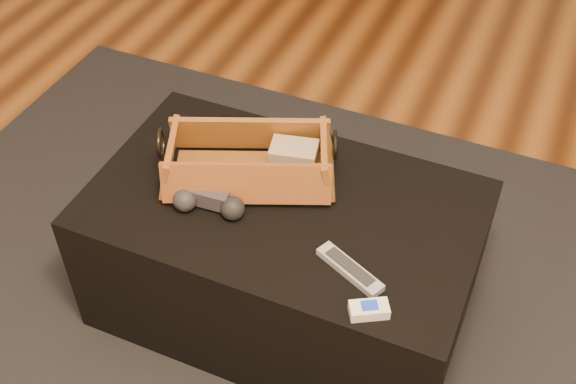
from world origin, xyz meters
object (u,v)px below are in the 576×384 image
at_px(ottoman, 284,256).
at_px(game_controller, 210,200).
at_px(wicker_basket, 249,163).
at_px(tv_remote, 240,174).
at_px(cream_gadget, 369,310).
at_px(silver_remote, 350,269).

height_order(ottoman, game_controller, game_controller).
bearing_deg(wicker_basket, game_controller, -105.30).
relative_size(tv_remote, wicker_basket, 0.47).
distance_m(tv_remote, wicker_basket, 0.04).
relative_size(wicker_basket, game_controller, 2.54).
distance_m(tv_remote, cream_gadget, 0.52).
height_order(tv_remote, silver_remote, tv_remote).
height_order(wicker_basket, silver_remote, wicker_basket).
bearing_deg(game_controller, ottoman, 31.17).
height_order(tv_remote, cream_gadget, tv_remote).
distance_m(ottoman, wicker_basket, 0.29).
bearing_deg(game_controller, tv_remote, 78.19).
relative_size(game_controller, silver_remote, 1.05).
relative_size(tv_remote, silver_remote, 1.27).
distance_m(wicker_basket, cream_gadget, 0.52).
xyz_separation_m(game_controller, cream_gadget, (0.47, -0.15, -0.02)).
distance_m(ottoman, game_controller, 0.30).
xyz_separation_m(ottoman, game_controller, (-0.16, -0.10, 0.24)).
bearing_deg(cream_gadget, tv_remote, 148.92).
bearing_deg(wicker_basket, silver_remote, -29.23).
bearing_deg(cream_gadget, game_controller, 162.29).
distance_m(silver_remote, cream_gadget, 0.12).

